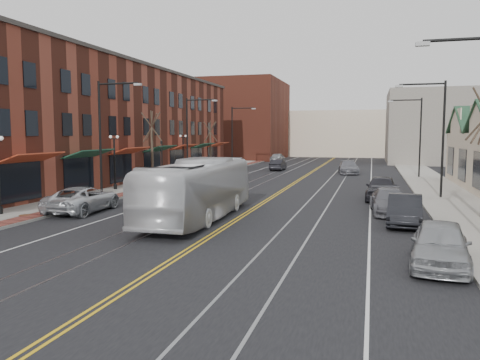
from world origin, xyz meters
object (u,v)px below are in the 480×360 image
Objects in this scene: transit_bus at (199,189)px; parked_car_c at (389,201)px; parked_car_b at (405,210)px; parked_car_d at (381,188)px; parked_suv at (83,199)px; parked_car_a at (440,244)px.

parked_car_c is at bearing -155.88° from transit_bus.
parked_car_d is at bearing 100.07° from parked_car_b.
parked_car_a reaches higher than parked_suv.
parked_car_b is 3.35m from parked_car_c.
parked_car_d is (-1.64, 16.31, 0.06)m from parked_car_a.
parked_car_a reaches higher than parked_car_c.
parked_suv is (-7.30, 0.33, -0.85)m from transit_bus.
parked_car_c is at bearing -169.46° from parked_suv.
transit_bus is at bearing -168.79° from parked_car_b.
parked_car_d reaches higher than parked_car_a.
parked_car_b is at bearing 101.81° from parked_car_a.
parked_car_b is at bearing -173.78° from transit_bus.
transit_bus is 2.31× the size of parked_car_d.
parked_suv is 19.47m from parked_car_d.
parked_car_d is (-0.33, 5.54, 0.14)m from parked_car_c.
transit_bus is 7.36m from parked_suv.
transit_bus is 12.74m from parked_car_a.
transit_bus is 13.94m from parked_car_d.
parked_car_b is 0.92× the size of parked_car_d.
parked_car_c is (-0.63, 3.29, -0.04)m from parked_car_b.
parked_car_b reaches higher than parked_car_c.
parked_car_c is at bearing 103.56° from parked_car_a.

